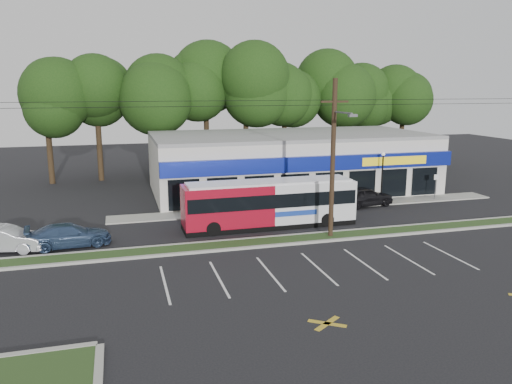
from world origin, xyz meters
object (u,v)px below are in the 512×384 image
object	(u,v)px
utility_pole	(331,154)
sign_post	(436,182)
lamp_post	(382,171)
car_blue	(69,235)
car_dark	(364,196)
pedestrian_a	(282,200)
metrobus	(270,202)
car_silver	(4,239)
pedestrian_b	(343,198)

from	to	relation	value
utility_pole	sign_post	size ratio (longest dim) A/B	22.47
lamp_post	car_blue	size ratio (longest dim) A/B	0.87
car_blue	lamp_post	bearing A→B (deg)	-85.01
lamp_post	car_dark	distance (m)	2.73
utility_pole	pedestrian_a	distance (m)	8.87
metrobus	car_silver	distance (m)	16.61
sign_post	metrobus	bearing A→B (deg)	-165.73
utility_pole	car_silver	world-z (taller)	utility_pole
utility_pole	pedestrian_a	xyz separation A→B (m)	(-0.60, 7.57, -4.57)
utility_pole	car_dark	size ratio (longest dim) A/B	10.38
car_dark	pedestrian_a	bearing A→B (deg)	78.14
metrobus	car_silver	world-z (taller)	metrobus
car_dark	sign_post	bearing A→B (deg)	-95.52
lamp_post	car_silver	xyz separation A→B (m)	(-27.57, -5.30, -1.91)
utility_pole	lamp_post	xyz separation A→B (m)	(8.17, 7.87, -2.74)
utility_pole	pedestrian_a	size ratio (longest dim) A/B	29.66
utility_pole	pedestrian_a	world-z (taller)	utility_pole
utility_pole	sign_post	world-z (taller)	utility_pole
car_dark	car_silver	bearing A→B (deg)	91.29
sign_post	pedestrian_a	xyz separation A→B (m)	(-13.77, -0.07, -0.71)
car_silver	car_blue	size ratio (longest dim) A/B	0.95
pedestrian_a	sign_post	bearing A→B (deg)	136.37
utility_pole	car_dark	distance (m)	10.61
utility_pole	pedestrian_b	bearing A→B (deg)	58.72
car_silver	car_blue	world-z (taller)	car_silver
metrobus	car_silver	xyz separation A→B (m)	(-16.55, -1.00, -0.94)
lamp_post	metrobus	size ratio (longest dim) A/B	0.35
utility_pole	car_dark	bearing A→B (deg)	49.07
car_dark	pedestrian_a	size ratio (longest dim) A/B	2.86
car_dark	pedestrian_b	world-z (taller)	car_dark
utility_pole	car_silver	bearing A→B (deg)	172.44
car_silver	pedestrian_b	xyz separation A→B (m)	(23.83, 4.72, 0.01)
metrobus	car_blue	bearing A→B (deg)	-176.15
utility_pole	sign_post	xyz separation A→B (m)	(13.17, 7.65, -3.86)
sign_post	pedestrian_b	world-z (taller)	sign_post
metrobus	pedestrian_a	bearing A→B (deg)	60.15
sign_post	metrobus	size ratio (longest dim) A/B	0.19
metrobus	car_blue	xyz separation A→B (m)	(-12.98, -1.00, -1.00)
car_dark	lamp_post	bearing A→B (deg)	-80.27
sign_post	car_dark	bearing A→B (deg)	-176.53
car_dark	car_blue	xyz separation A→B (m)	(-22.10, -4.66, -0.11)
car_blue	pedestrian_a	world-z (taller)	pedestrian_a
pedestrian_b	utility_pole	bearing A→B (deg)	63.89
sign_post	pedestrian_b	distance (m)	8.78
sign_post	pedestrian_b	size ratio (longest dim) A/B	1.44
sign_post	car_silver	size ratio (longest dim) A/B	0.48
pedestrian_b	metrobus	bearing A→B (deg)	32.24
sign_post	pedestrian_a	distance (m)	13.79
car_silver	car_blue	distance (m)	3.57
utility_pole	pedestrian_b	size ratio (longest dim) A/B	32.34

